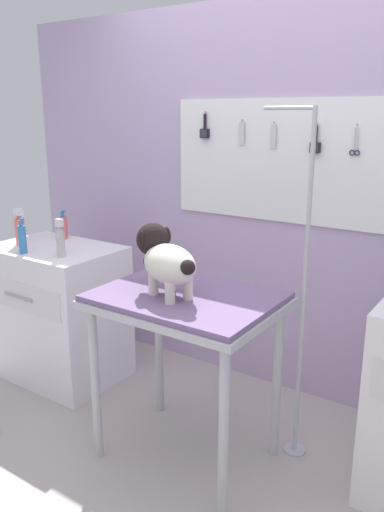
# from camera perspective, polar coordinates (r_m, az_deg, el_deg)

# --- Properties ---
(ground) EXTENTS (4.40, 4.00, 0.04)m
(ground) POSITION_cam_1_polar(r_m,az_deg,el_deg) (2.59, -4.61, -25.41)
(ground) COLOR #B0A6A3
(rear_wall_panel) EXTENTS (4.00, 0.11, 2.30)m
(rear_wall_panel) POSITION_cam_1_polar(r_m,az_deg,el_deg) (3.09, 10.07, 5.71)
(rear_wall_panel) COLOR #B59FC4
(rear_wall_panel) RESTS_ON ground
(grooming_table) EXTENTS (0.85, 0.63, 0.86)m
(grooming_table) POSITION_cam_1_polar(r_m,az_deg,el_deg) (2.43, -0.66, -6.45)
(grooming_table) COLOR #B7B7BC
(grooming_table) RESTS_ON ground
(grooming_arm) EXTENTS (0.29, 0.11, 1.70)m
(grooming_arm) POSITION_cam_1_polar(r_m,az_deg,el_deg) (2.51, 12.00, -5.30)
(grooming_arm) COLOR #B7B7BC
(grooming_arm) RESTS_ON ground
(dog) EXTENTS (0.43, 0.30, 0.32)m
(dog) POSITION_cam_1_polar(r_m,az_deg,el_deg) (2.35, -3.04, -0.32)
(dog) COLOR silver
(dog) RESTS_ON grooming_table
(counter_left) EXTENTS (0.80, 0.58, 0.87)m
(counter_left) POSITION_cam_1_polar(r_m,az_deg,el_deg) (3.46, -14.54, -6.00)
(counter_left) COLOR white
(counter_left) RESTS_ON ground
(spray_bottle_tall) EXTENTS (0.05, 0.05, 0.21)m
(spray_bottle_tall) POSITION_cam_1_polar(r_m,az_deg,el_deg) (3.21, -18.24, 1.82)
(spray_bottle_tall) COLOR #3579B8
(spray_bottle_tall) RESTS_ON counter_left
(conditioner_bottle) EXTENTS (0.06, 0.06, 0.23)m
(conditioner_bottle) POSITION_cam_1_polar(r_m,az_deg,el_deg) (3.43, -18.47, 2.83)
(conditioner_bottle) COLOR #DE6561
(conditioner_bottle) RESTS_ON counter_left
(detangler_spray) EXTENTS (0.05, 0.05, 0.22)m
(detangler_spray) POSITION_cam_1_polar(r_m,az_deg,el_deg) (3.07, -14.32, 1.65)
(detangler_spray) COLOR #B8B7B4
(detangler_spray) RESTS_ON counter_left
(shampoo_bottle) EXTENTS (0.06, 0.06, 0.19)m
(shampoo_bottle) POSITION_cam_1_polar(r_m,az_deg,el_deg) (3.52, -14.05, 3.12)
(shampoo_bottle) COLOR #D66067
(shampoo_bottle) RESTS_ON counter_left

